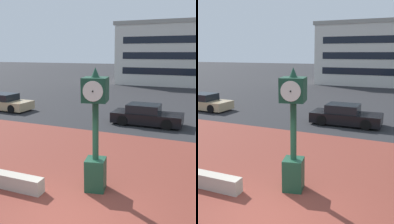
% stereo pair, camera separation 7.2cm
% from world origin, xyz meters
% --- Properties ---
extents(ground_plane, '(200.00, 200.00, 0.00)m').
position_xyz_m(ground_plane, '(0.00, 0.00, 0.00)').
color(ground_plane, '#262628').
extents(plaza_brick_paving, '(44.00, 11.97, 0.01)m').
position_xyz_m(plaza_brick_paving, '(0.00, 1.98, 0.00)').
color(plaza_brick_paving, brown).
rests_on(plaza_brick_paving, ground).
extents(planter_wall, '(3.21, 0.46, 0.50)m').
position_xyz_m(planter_wall, '(-3.05, 0.71, 0.25)').
color(planter_wall, '#ADA393').
rests_on(planter_wall, ground).
extents(street_clock, '(0.88, 0.91, 3.99)m').
position_xyz_m(street_clock, '(-0.01, 1.73, 1.98)').
color(street_clock, '#19422D').
rests_on(street_clock, ground).
extents(car_street_near, '(4.26, 2.01, 1.28)m').
position_xyz_m(car_street_near, '(-11.63, 10.72, 0.57)').
color(car_street_near, tan).
rests_on(car_street_near, ground).
extents(car_street_mid, '(4.34, 1.86, 1.28)m').
position_xyz_m(car_street_mid, '(-0.37, 10.58, 0.57)').
color(car_street_mid, black).
rests_on(car_street_mid, ground).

